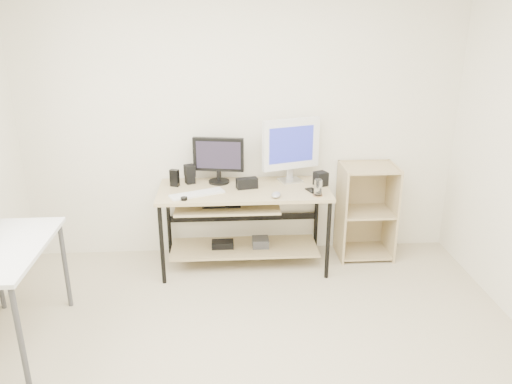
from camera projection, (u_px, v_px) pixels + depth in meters
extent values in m
cube|color=white|center=(242.00, 119.00, 4.52)|extent=(4.00, 0.01, 2.60)
cube|color=tan|center=(244.00, 190.00, 4.39)|extent=(1.50, 0.65, 0.03)
cube|color=tan|center=(227.00, 205.00, 4.37)|extent=(0.90, 0.49, 0.02)
cube|color=tan|center=(244.00, 248.00, 4.64)|extent=(1.35, 0.46, 0.02)
cube|color=black|center=(222.00, 203.00, 4.36)|extent=(0.33, 0.22, 0.01)
cylinder|color=black|center=(250.00, 205.00, 4.33)|extent=(0.14, 0.01, 0.01)
cube|color=#3E3E41|center=(260.00, 242.00, 4.63)|extent=(0.15, 0.15, 0.08)
cube|color=black|center=(223.00, 244.00, 4.61)|extent=(0.20, 0.12, 0.06)
cylinder|color=black|center=(162.00, 245.00, 4.21)|extent=(0.04, 0.04, 0.72)
cylinder|color=black|center=(169.00, 219.00, 4.74)|extent=(0.04, 0.04, 0.72)
cylinder|color=black|center=(328.00, 241.00, 4.29)|extent=(0.04, 0.04, 0.72)
cylinder|color=black|center=(316.00, 215.00, 4.83)|extent=(0.04, 0.04, 0.72)
cylinder|color=#3E3E41|center=(20.00, 338.00, 3.01)|extent=(0.04, 0.04, 0.72)
cylinder|color=#3E3E41|center=(65.00, 265.00, 3.87)|extent=(0.04, 0.04, 0.72)
cube|color=tan|center=(341.00, 212.00, 4.66)|extent=(0.02, 0.40, 0.90)
cube|color=tan|center=(391.00, 211.00, 4.69)|extent=(0.02, 0.40, 0.90)
cube|color=tan|center=(361.00, 204.00, 4.85)|extent=(0.50, 0.02, 0.90)
cube|color=tan|center=(363.00, 251.00, 4.81)|extent=(0.46, 0.38, 0.02)
cube|color=tan|center=(366.00, 212.00, 4.67)|extent=(0.46, 0.38, 0.02)
cube|color=tan|center=(370.00, 168.00, 4.53)|extent=(0.46, 0.38, 0.02)
cylinder|color=black|center=(219.00, 182.00, 4.54)|extent=(0.19, 0.19, 0.02)
cylinder|color=black|center=(219.00, 176.00, 4.52)|extent=(0.04, 0.04, 0.09)
cube|color=black|center=(218.00, 154.00, 4.45)|extent=(0.46, 0.13, 0.30)
cube|color=black|center=(218.00, 155.00, 4.42)|extent=(0.38, 0.07, 0.24)
cube|color=silver|center=(290.00, 180.00, 4.57)|extent=(0.19, 0.17, 0.02)
cylinder|color=silver|center=(290.00, 174.00, 4.55)|extent=(0.05, 0.05, 0.11)
cube|color=white|center=(291.00, 144.00, 4.46)|extent=(0.53, 0.22, 0.45)
cube|color=#242B9F|center=(291.00, 145.00, 4.43)|extent=(0.44, 0.15, 0.36)
cube|color=white|center=(197.00, 194.00, 4.23)|extent=(0.48, 0.30, 0.02)
ellipsoid|color=#A9A9AD|center=(276.00, 195.00, 4.18)|extent=(0.11, 0.14, 0.04)
cube|color=black|center=(247.00, 183.00, 4.38)|extent=(0.20, 0.12, 0.09)
cube|color=black|center=(190.00, 180.00, 4.51)|extent=(0.10, 0.10, 0.07)
cube|color=black|center=(190.00, 171.00, 4.48)|extent=(0.11, 0.11, 0.10)
cube|color=black|center=(321.00, 179.00, 4.45)|extent=(0.14, 0.14, 0.12)
cube|color=black|center=(175.00, 178.00, 4.42)|extent=(0.09, 0.07, 0.15)
cylinder|color=black|center=(184.00, 199.00, 4.12)|extent=(0.06, 0.06, 0.02)
cube|color=black|center=(312.00, 190.00, 4.33)|extent=(0.11, 0.14, 0.01)
cylinder|color=olive|center=(318.00, 195.00, 4.22)|extent=(0.11, 0.11, 0.01)
cylinder|color=white|center=(318.00, 187.00, 4.19)|extent=(0.09, 0.09, 0.14)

